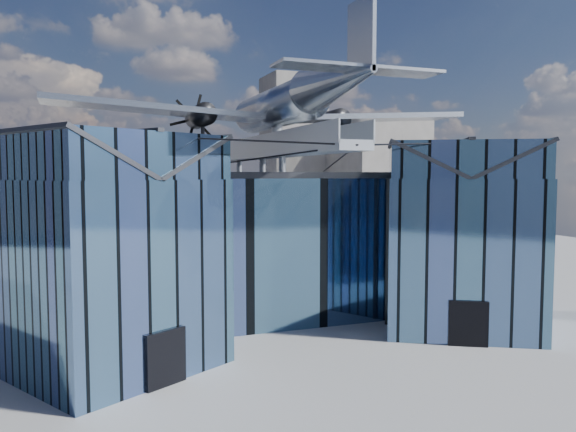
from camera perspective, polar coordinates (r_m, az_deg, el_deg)
name	(u,v)px	position (r m, az deg, el deg)	size (l,w,h in m)	color
ground_plane	(300,340)	(33.89, 1.22, -12.47)	(120.00, 120.00, 0.00)	gray
museum	(268,236)	(38.15, -2.02, -2.09)	(32.88, 24.50, 17.60)	#4A6C97
bg_towers	(178,173)	(81.74, -11.14, 4.35)	(77.00, 24.50, 26.00)	slate
tree_side_e	(490,240)	(56.63, 19.83, -2.30)	(4.09, 4.09, 5.22)	#321F14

